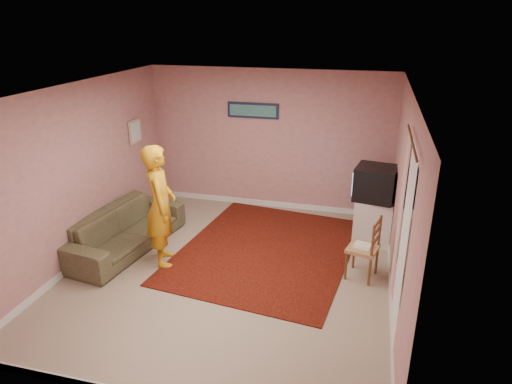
% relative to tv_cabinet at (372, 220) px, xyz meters
% --- Properties ---
extents(ground, '(5.00, 5.00, 0.00)m').
position_rel_tv_cabinet_xyz_m(ground, '(-1.95, -1.47, -0.37)').
color(ground, gray).
rests_on(ground, ground).
extents(wall_back, '(4.50, 0.02, 2.60)m').
position_rel_tv_cabinet_xyz_m(wall_back, '(-1.95, 1.03, 0.93)').
color(wall_back, tan).
rests_on(wall_back, ground).
extents(wall_front, '(4.50, 0.02, 2.60)m').
position_rel_tv_cabinet_xyz_m(wall_front, '(-1.95, -3.97, 0.93)').
color(wall_front, tan).
rests_on(wall_front, ground).
extents(wall_left, '(0.02, 5.00, 2.60)m').
position_rel_tv_cabinet_xyz_m(wall_left, '(-4.20, -1.47, 0.93)').
color(wall_left, tan).
rests_on(wall_left, ground).
extents(wall_right, '(0.02, 5.00, 2.60)m').
position_rel_tv_cabinet_xyz_m(wall_right, '(0.30, -1.47, 0.93)').
color(wall_right, tan).
rests_on(wall_right, ground).
extents(ceiling, '(4.50, 5.00, 0.02)m').
position_rel_tv_cabinet_xyz_m(ceiling, '(-1.95, -1.47, 2.23)').
color(ceiling, silver).
rests_on(ceiling, wall_back).
extents(baseboard_back, '(4.50, 0.02, 0.10)m').
position_rel_tv_cabinet_xyz_m(baseboard_back, '(-1.95, 1.02, -0.32)').
color(baseboard_back, silver).
rests_on(baseboard_back, ground).
extents(baseboard_left, '(0.02, 5.00, 0.10)m').
position_rel_tv_cabinet_xyz_m(baseboard_left, '(-4.19, -1.47, -0.32)').
color(baseboard_left, silver).
rests_on(baseboard_left, ground).
extents(baseboard_right, '(0.02, 5.00, 0.10)m').
position_rel_tv_cabinet_xyz_m(baseboard_right, '(0.29, -1.47, -0.32)').
color(baseboard_right, silver).
rests_on(baseboard_right, ground).
extents(window, '(0.01, 1.10, 1.50)m').
position_rel_tv_cabinet_xyz_m(window, '(0.29, -2.37, 1.08)').
color(window, black).
rests_on(window, wall_right).
extents(curtain_sheer, '(0.01, 0.75, 2.10)m').
position_rel_tv_cabinet_xyz_m(curtain_sheer, '(0.28, -2.52, 0.88)').
color(curtain_sheer, white).
rests_on(curtain_sheer, wall_right).
extents(curtain_floral, '(0.01, 0.35, 2.10)m').
position_rel_tv_cabinet_xyz_m(curtain_floral, '(0.26, -1.82, 0.88)').
color(curtain_floral, silver).
rests_on(curtain_floral, wall_right).
extents(curtain_rod, '(0.02, 1.40, 0.02)m').
position_rel_tv_cabinet_xyz_m(curtain_rod, '(0.25, -2.37, 1.95)').
color(curtain_rod, brown).
rests_on(curtain_rod, wall_right).
extents(picture_back, '(0.95, 0.04, 0.28)m').
position_rel_tv_cabinet_xyz_m(picture_back, '(-2.25, 1.00, 1.48)').
color(picture_back, '#141B37').
rests_on(picture_back, wall_back).
extents(picture_left, '(0.04, 0.38, 0.42)m').
position_rel_tv_cabinet_xyz_m(picture_left, '(-4.17, 0.13, 1.18)').
color(picture_left, tan).
rests_on(picture_left, wall_left).
extents(area_rug, '(2.89, 3.44, 0.02)m').
position_rel_tv_cabinet_xyz_m(area_rug, '(-1.58, -0.74, -0.36)').
color(area_rug, black).
rests_on(area_rug, ground).
extents(tv_cabinet, '(0.58, 0.53, 0.74)m').
position_rel_tv_cabinet_xyz_m(tv_cabinet, '(0.00, 0.00, 0.00)').
color(tv_cabinet, silver).
rests_on(tv_cabinet, ground).
extents(crt_tv, '(0.70, 0.65, 0.53)m').
position_rel_tv_cabinet_xyz_m(crt_tv, '(-0.01, 0.00, 0.64)').
color(crt_tv, black).
rests_on(crt_tv, tv_cabinet).
extents(chair_a, '(0.47, 0.45, 0.48)m').
position_rel_tv_cabinet_xyz_m(chair_a, '(-0.02, 0.63, 0.17)').
color(chair_a, tan).
rests_on(chair_a, ground).
extents(dvd_player, '(0.36, 0.26, 0.06)m').
position_rel_tv_cabinet_xyz_m(dvd_player, '(-0.02, 0.63, 0.11)').
color(dvd_player, '#A8A8AD').
rests_on(dvd_player, chair_a).
extents(blue_throw, '(0.38, 0.05, 0.40)m').
position_rel_tv_cabinet_xyz_m(blue_throw, '(-0.02, 0.73, 0.35)').
color(blue_throw, '#83ABD6').
rests_on(blue_throw, chair_a).
extents(chair_b, '(0.48, 0.50, 0.50)m').
position_rel_tv_cabinet_xyz_m(chair_b, '(-0.11, -1.15, 0.19)').
color(chair_b, tan).
rests_on(chair_b, ground).
extents(game_console, '(0.27, 0.22, 0.05)m').
position_rel_tv_cabinet_xyz_m(game_console, '(-0.11, -1.15, 0.12)').
color(game_console, white).
rests_on(game_console, chair_b).
extents(sofa, '(1.17, 2.28, 0.64)m').
position_rel_tv_cabinet_xyz_m(sofa, '(-3.75, -1.21, -0.05)').
color(sofa, brown).
rests_on(sofa, ground).
extents(person, '(0.67, 0.78, 1.81)m').
position_rel_tv_cabinet_xyz_m(person, '(-2.98, -1.45, 0.53)').
color(person, orange).
rests_on(person, ground).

